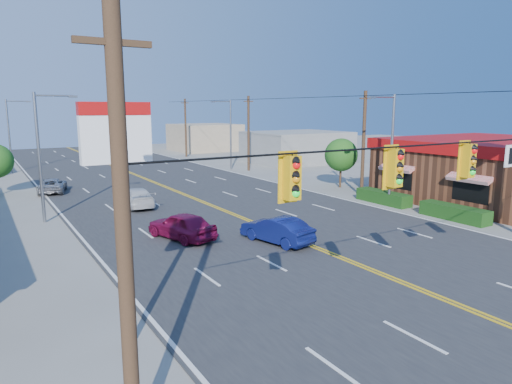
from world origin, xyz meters
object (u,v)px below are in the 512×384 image
signal_span (487,175)px  pizza_hut_sign (118,177)px  kfc (489,169)px  car_white (136,198)px  car_magenta (182,227)px  car_blue (277,231)px  car_silver (53,186)px

signal_span → pizza_hut_sign: bearing=159.8°
kfc → car_white: kfc is taller
car_magenta → car_blue: (3.99, -3.28, -0.04)m
car_white → signal_span: bearing=104.6°
car_silver → pizza_hut_sign: bearing=100.8°
kfc → pizza_hut_sign: 32.04m
car_magenta → car_white: car_magenta is taller
pizza_hut_sign → car_magenta: 12.31m
kfc → car_magenta: bearing=175.7°
kfc → car_white: bearing=155.4°
car_magenta → car_silver: car_magenta is taller
car_blue → car_white: car_blue is taller
signal_span → pizza_hut_sign: signal_span is taller
kfc → car_silver: 35.53m
car_white → car_blue: bearing=109.2°
signal_span → car_white: size_ratio=5.17×
signal_span → car_magenta: (-5.05, 13.88, -4.15)m
car_white → car_silver: size_ratio=1.10×
car_blue → car_white: size_ratio=0.89×
signal_span → car_white: bearing=101.3°
pizza_hut_sign → car_silver: 28.98m
signal_span → car_blue: signal_span is taller
signal_span → kfc: size_ratio=1.49×
signal_span → car_silver: signal_span is taller
car_blue → car_silver: 23.30m
signal_span → car_blue: bearing=95.7°
car_magenta → car_white: 9.41m
car_blue → car_magenta: bearing=-52.1°
pizza_hut_sign → car_white: 20.75m
pizza_hut_sign → car_silver: bearing=86.1°
signal_span → car_magenta: size_ratio=5.62×
pizza_hut_sign → kfc: bearing=14.5°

